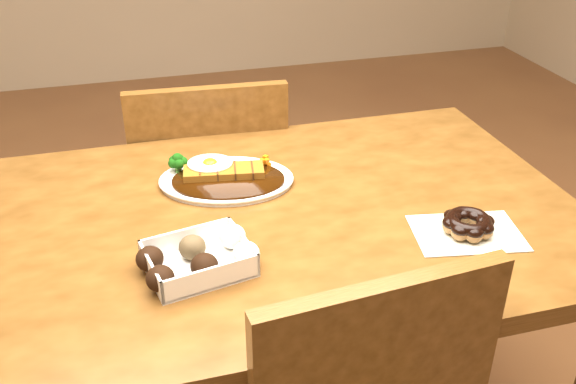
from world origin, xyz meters
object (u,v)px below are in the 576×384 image
object	(u,v)px
chair_far	(210,202)
pon_de_ring	(468,225)
katsu_curry_plate	(224,177)
donut_box	(198,258)
table	(280,253)

from	to	relation	value
chair_far	pon_de_ring	distance (m)	0.85
katsu_curry_plate	pon_de_ring	distance (m)	0.51
chair_far	pon_de_ring	world-z (taller)	chair_far
katsu_curry_plate	donut_box	bearing A→B (deg)	-108.54
katsu_curry_plate	pon_de_ring	world-z (taller)	katsu_curry_plate
table	donut_box	xyz separation A→B (m)	(-0.18, -0.15, 0.12)
table	donut_box	world-z (taller)	donut_box
chair_far	donut_box	size ratio (longest dim) A/B	4.17
table	chair_far	bearing A→B (deg)	97.07
table	donut_box	size ratio (longest dim) A/B	5.75
chair_far	pon_de_ring	size ratio (longest dim) A/B	3.92
donut_box	pon_de_ring	bearing A→B (deg)	-2.65
chair_far	pon_de_ring	xyz separation A→B (m)	(0.39, -0.70, 0.29)
katsu_curry_plate	donut_box	xyz separation A→B (m)	(-0.10, -0.29, 0.01)
table	chair_far	world-z (taller)	chair_far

